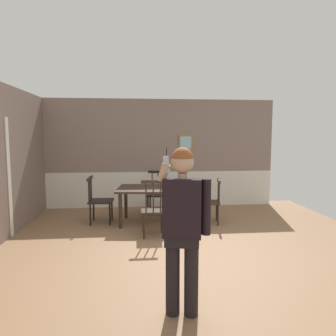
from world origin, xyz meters
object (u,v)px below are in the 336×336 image
at_px(chair_near_window, 153,209).
at_px(person_figure, 183,221).
at_px(dining_table, 155,192).
at_px(chair_by_doorway, 211,201).
at_px(chair_at_table_head, 99,200).
at_px(chair_opposite_corner, 157,193).

distance_m(chair_near_window, person_figure, 2.48).
bearing_deg(dining_table, chair_near_window, -95.59).
bearing_deg(chair_by_doorway, person_figure, 171.83).
distance_m(chair_by_doorway, chair_at_table_head, 2.28).
xyz_separation_m(chair_by_doorway, chair_at_table_head, (-2.27, 0.23, 0.03)).
relative_size(dining_table, chair_at_table_head, 1.68).
bearing_deg(chair_opposite_corner, person_figure, 100.10).
relative_size(chair_near_window, person_figure, 0.62).
bearing_deg(dining_table, chair_opposite_corner, 83.96).
height_order(dining_table, chair_near_window, chair_near_window).
relative_size(chair_by_doorway, person_figure, 0.54).
height_order(chair_by_doorway, chair_at_table_head, chair_at_table_head).
distance_m(dining_table, person_figure, 3.31).
height_order(dining_table, person_figure, person_figure).
height_order(chair_near_window, chair_by_doorway, chair_near_window).
xyz_separation_m(dining_table, chair_near_window, (-0.08, -0.86, -0.15)).
relative_size(dining_table, chair_opposite_corner, 1.66).
bearing_deg(chair_at_table_head, dining_table, 85.69).
bearing_deg(chair_near_window, chair_by_doorway, 31.40).
height_order(dining_table, chair_at_table_head, chair_at_table_head).
bearing_deg(chair_at_table_head, chair_by_doorway, 85.55).
bearing_deg(chair_near_window, dining_table, 84.51).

